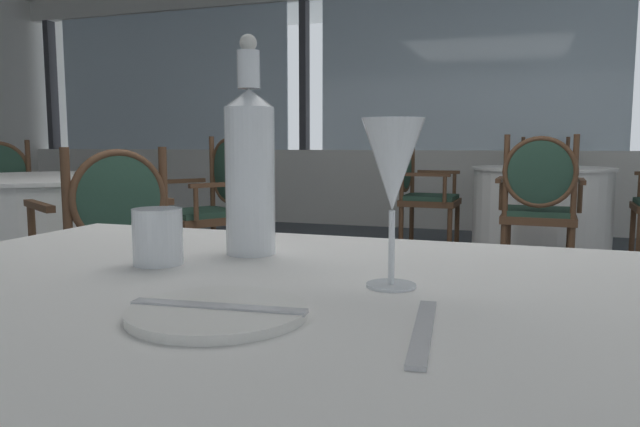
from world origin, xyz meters
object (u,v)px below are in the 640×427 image
at_px(water_bottle, 250,167).
at_px(dining_chair_0_3, 3,196).
at_px(dining_chair_1_0, 421,189).
at_px(wine_glass, 393,168).
at_px(water_tumbler, 158,236).
at_px(dining_chair_1_1, 539,199).
at_px(dining_chair_1_3, 543,181).
at_px(side_plate, 218,312).
at_px(dining_chair_0_2, 213,198).
at_px(dining_chair_0_1, 109,235).

distance_m(water_bottle, dining_chair_0_3, 3.87).
distance_m(water_bottle, dining_chair_1_0, 4.18).
bearing_deg(wine_glass, dining_chair_0_3, 142.95).
xyz_separation_m(water_tumbler, dining_chair_1_1, (0.63, 3.26, -0.21)).
height_order(water_tumbler, dining_chair_1_3, dining_chair_1_3).
xyz_separation_m(side_plate, dining_chair_0_2, (-1.69, 3.03, -0.19)).
xyz_separation_m(water_bottle, water_tumbler, (-0.10, -0.12, -0.10)).
relative_size(side_plate, dining_chair_0_1, 0.21).
xyz_separation_m(side_plate, dining_chair_1_3, (0.49, 5.42, -0.17)).
relative_size(water_bottle, water_tumbler, 4.18).
relative_size(dining_chair_1_0, dining_chair_1_1, 0.94).
xyz_separation_m(water_bottle, wine_glass, (0.27, -0.15, 0.01)).
xyz_separation_m(water_tumbler, dining_chair_0_1, (-1.15, 1.33, -0.25)).
height_order(water_bottle, dining_chair_1_1, water_bottle).
height_order(water_tumbler, dining_chair_0_2, dining_chair_0_2).
distance_m(dining_chair_0_1, dining_chair_1_1, 2.63).
bearing_deg(water_bottle, wine_glass, -29.58).
relative_size(wine_glass, water_tumbler, 2.51).
height_order(side_plate, dining_chair_0_3, dining_chair_0_3).
bearing_deg(side_plate, wine_glass, 51.94).
bearing_deg(water_tumbler, dining_chair_0_3, 140.02).
bearing_deg(dining_chair_0_2, dining_chair_0_1, 44.74).
height_order(dining_chair_0_1, dining_chair_0_3, dining_chair_0_3).
distance_m(water_tumbler, dining_chair_1_3, 5.26).
bearing_deg(dining_chair_1_3, dining_chair_0_3, -50.94).
xyz_separation_m(water_bottle, dining_chair_1_3, (0.62, 5.08, -0.31)).
relative_size(water_tumbler, dining_chair_1_3, 0.09).
distance_m(water_bottle, dining_chair_0_1, 1.77).
distance_m(wine_glass, water_tumbler, 0.38).
height_order(dining_chair_0_2, dining_chair_0_3, dining_chair_0_2).
bearing_deg(water_tumbler, wine_glass, -4.46).
height_order(dining_chair_0_2, dining_chair_1_0, dining_chair_0_2).
bearing_deg(side_plate, dining_chair_1_0, 96.51).
xyz_separation_m(dining_chair_1_1, dining_chair_1_3, (0.08, 1.94, 0.01)).
bearing_deg(dining_chair_0_1, dining_chair_1_0, -73.67).
bearing_deg(side_plate, water_bottle, 109.83).
distance_m(dining_chair_0_2, dining_chair_1_3, 3.24).
relative_size(water_bottle, dining_chair_0_2, 0.37).
distance_m(dining_chair_1_1, dining_chair_1_3, 1.94).
height_order(dining_chair_0_3, dining_chair_1_1, dining_chair_1_1).
bearing_deg(dining_chair_0_2, water_bottle, 62.69).
height_order(wine_glass, dining_chair_1_0, wine_glass).
distance_m(side_plate, wine_glass, 0.28).
relative_size(dining_chair_0_2, dining_chair_1_3, 0.99).
bearing_deg(wine_glass, dining_chair_1_3, 86.22).
bearing_deg(dining_chair_0_3, dining_chair_0_1, 0.00).
relative_size(dining_chair_0_1, dining_chair_0_3, 0.96).
distance_m(water_tumbler, dining_chair_1_0, 4.29).
xyz_separation_m(wine_glass, dining_chair_1_3, (0.35, 5.23, -0.32)).
xyz_separation_m(side_plate, water_bottle, (-0.12, 0.34, 0.14)).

